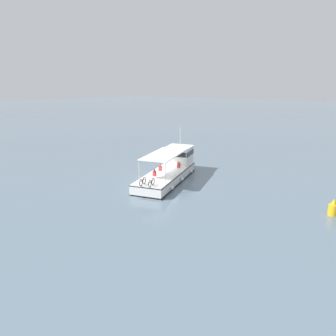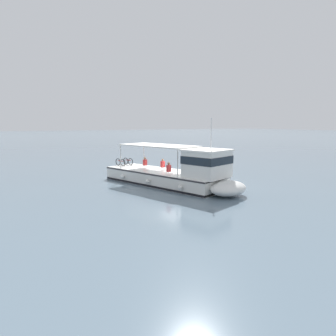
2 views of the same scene
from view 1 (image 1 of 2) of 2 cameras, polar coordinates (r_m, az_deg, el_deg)
name	(u,v)px [view 1 (image 1 of 2)]	position (r m, az deg, el deg)	size (l,w,h in m)	color
ground_plane	(165,179)	(34.52, -0.64, -1.99)	(400.00, 400.00, 0.00)	slate
ferry_main	(171,169)	(34.59, 0.60, -0.21)	(13.05, 6.76, 5.32)	white
channel_buoy	(333,208)	(28.18, 28.05, -6.58)	(0.70, 0.70, 1.40)	gold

